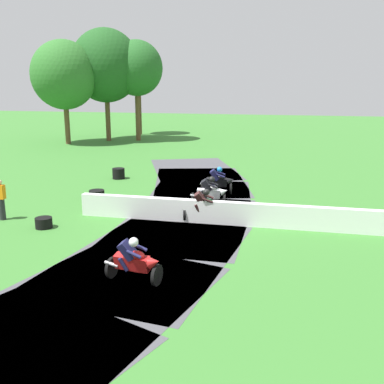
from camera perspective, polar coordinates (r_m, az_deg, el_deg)
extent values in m
plane|color=#38752D|center=(17.71, -0.79, -3.76)|extent=(120.00, 120.00, 0.00)
cube|color=#47474C|center=(11.65, -14.10, -13.96)|extent=(6.62, 8.59, 0.01)
cube|color=#47474C|center=(14.44, -5.13, -7.97)|extent=(5.79, 8.18, 0.01)
cube|color=#47474C|center=(17.71, -0.79, -3.75)|extent=(4.86, 7.63, 0.01)
cube|color=#47474C|center=(21.21, 0.91, -0.77)|extent=(5.75, 8.15, 0.01)
cube|color=#47474C|center=(24.79, 1.04, 1.37)|extent=(6.58, 8.58, 0.01)
cube|color=#47474C|center=(28.37, 0.19, 2.97)|extent=(7.31, 8.86, 0.01)
cube|color=white|center=(17.17, 15.71, -3.30)|extent=(18.70, 0.36, 0.90)
cylinder|color=black|center=(12.30, -4.49, -10.51)|extent=(0.20, 0.72, 0.72)
cylinder|color=black|center=(12.93, -10.17, -9.45)|extent=(0.20, 0.72, 0.72)
cube|color=red|center=(12.43, -7.60, -8.86)|extent=(1.04, 0.51, 0.45)
ellipsoid|color=red|center=(12.21, -7.01, -7.98)|extent=(0.48, 0.39, 0.30)
cone|color=red|center=(12.07, -4.81, -8.89)|extent=(0.44, 0.42, 0.46)
cylinder|color=#B2B2B7|center=(12.68, -10.21, -9.01)|extent=(0.42, 0.15, 0.17)
cube|color=#1E1E4C|center=(12.26, -8.17, -7.32)|extent=(0.54, 0.39, 0.62)
sphere|color=white|center=(12.01, -7.44, -6.35)|extent=(0.26, 0.26, 0.26)
cylinder|color=#1E1E4C|center=(12.25, -6.64, -6.97)|extent=(0.44, 0.14, 0.24)
cylinder|color=#1E1E4C|center=(11.99, -7.42, -7.87)|extent=(0.44, 0.14, 0.24)
cylinder|color=#1E1E4C|center=(12.63, -7.95, -8.21)|extent=(0.29, 0.18, 0.42)
cylinder|color=#1E1E4C|center=(12.38, -8.74, -9.10)|extent=(0.29, 0.18, 0.42)
cylinder|color=black|center=(17.57, 3.68, -2.93)|extent=(0.16, 0.71, 0.71)
cylinder|color=black|center=(17.70, -0.86, -2.78)|extent=(0.16, 0.71, 0.71)
cube|color=#198438|center=(17.48, 1.39, -1.99)|extent=(1.03, 0.45, 0.45)
ellipsoid|color=#198438|center=(17.34, 1.97, -1.25)|extent=(0.47, 0.36, 0.29)
cone|color=#198438|center=(17.37, 3.62, -1.71)|extent=(0.42, 0.39, 0.46)
cylinder|color=#B2B2B7|center=(17.48, -0.61, -2.34)|extent=(0.42, 0.16, 0.17)
cube|color=#331919|center=(17.31, 1.11, -0.86)|extent=(0.52, 0.41, 0.61)
sphere|color=black|center=(17.17, 1.82, -0.04)|extent=(0.26, 0.26, 0.26)
cylinder|color=#331919|center=(17.44, 2.08, -0.55)|extent=(0.43, 0.17, 0.24)
cylinder|color=#331919|center=(17.12, 1.98, -1.08)|extent=(0.43, 0.17, 0.24)
cylinder|color=#331919|center=(17.65, 0.86, -1.65)|extent=(0.27, 0.20, 0.42)
cylinder|color=#331919|center=(17.33, 0.74, -2.19)|extent=(0.27, 0.20, 0.42)
cylinder|color=black|center=(19.73, 4.15, -1.05)|extent=(0.17, 0.68, 0.67)
cylinder|color=black|center=(19.80, 0.09, -0.96)|extent=(0.17, 0.68, 0.67)
cube|color=silver|center=(19.64, 2.12, -0.19)|extent=(1.03, 0.45, 0.43)
ellipsoid|color=silver|center=(19.54, 2.65, 0.51)|extent=(0.48, 0.36, 0.27)
cone|color=silver|center=(19.57, 4.11, 0.09)|extent=(0.42, 0.39, 0.44)
cylinder|color=#B2B2B7|center=(19.60, 0.35, -0.50)|extent=(0.42, 0.16, 0.17)
cube|color=black|center=(19.51, 1.89, 0.86)|extent=(0.52, 0.39, 0.60)
sphere|color=black|center=(19.40, 2.53, 1.63)|extent=(0.26, 0.26, 0.26)
cylinder|color=black|center=(19.66, 2.73, 1.09)|extent=(0.43, 0.16, 0.24)
cylinder|color=black|center=(19.32, 2.68, 0.73)|extent=(0.43, 0.16, 0.24)
cylinder|color=black|center=(19.81, 1.63, 0.06)|extent=(0.28, 0.18, 0.42)
cylinder|color=black|center=(19.48, 1.56, -0.32)|extent=(0.28, 0.18, 0.42)
cylinder|color=black|center=(21.95, 4.97, 0.47)|extent=(0.15, 0.69, 0.68)
cylinder|color=black|center=(22.05, 1.34, 0.58)|extent=(0.15, 0.69, 0.68)
cube|color=black|center=(21.88, 3.15, 1.25)|extent=(1.03, 0.42, 0.44)
ellipsoid|color=black|center=(21.78, 3.63, 1.88)|extent=(0.47, 0.35, 0.28)
cone|color=black|center=(21.80, 4.94, 1.50)|extent=(0.42, 0.38, 0.45)
cylinder|color=#B2B2B7|center=(21.85, 1.56, 0.99)|extent=(0.42, 0.15, 0.17)
cube|color=#1E1E4C|center=(21.75, 2.94, 2.20)|extent=(0.52, 0.39, 0.60)
sphere|color=#1E7FE0|center=(21.64, 3.53, 2.88)|extent=(0.26, 0.26, 0.26)
cylinder|color=#1E1E4C|center=(21.90, 3.71, 2.40)|extent=(0.43, 0.15, 0.24)
cylinder|color=#1E1E4C|center=(21.56, 3.65, 2.08)|extent=(0.43, 0.15, 0.24)
cylinder|color=#1E1E4C|center=(22.06, 2.72, 1.48)|extent=(0.27, 0.18, 0.42)
cylinder|color=#1E1E4C|center=(21.72, 2.64, 1.15)|extent=(0.27, 0.18, 0.42)
cylinder|color=black|center=(17.82, -18.32, -4.04)|extent=(0.63, 0.63, 0.20)
cylinder|color=black|center=(17.76, -18.36, -3.43)|extent=(0.63, 0.63, 0.20)
cylinder|color=black|center=(21.60, -12.01, -0.55)|extent=(0.72, 0.72, 0.20)
cylinder|color=black|center=(21.55, -12.04, -0.03)|extent=(0.72, 0.72, 0.20)
cylinder|color=black|center=(25.79, -9.31, 1.90)|extent=(0.69, 0.69, 0.20)
cylinder|color=black|center=(25.75, -9.33, 2.34)|extent=(0.69, 0.69, 0.20)
cylinder|color=black|center=(25.71, -9.34, 2.78)|extent=(0.69, 0.69, 0.20)
cylinder|color=#232328|center=(19.36, -23.00, -2.03)|extent=(0.24, 0.24, 0.86)
cube|color=orange|center=(19.19, -23.20, 0.01)|extent=(0.34, 0.22, 0.56)
cylinder|color=brown|center=(42.69, -10.64, 9.19)|extent=(0.44, 0.44, 4.12)
ellipsoid|color=#1E511E|center=(42.59, -10.93, 15.51)|extent=(6.24, 6.24, 6.55)
cylinder|color=brown|center=(42.44, -6.90, 9.59)|extent=(0.44, 0.44, 4.55)
ellipsoid|color=#235B23|center=(42.35, -7.08, 15.38)|extent=(4.74, 4.74, 4.98)
cylinder|color=brown|center=(41.30, -15.60, 8.37)|extent=(0.44, 0.44, 3.55)
ellipsoid|color=#2D6B28|center=(41.14, -15.98, 14.13)|extent=(5.60, 5.60, 5.87)
cylinder|color=brown|center=(47.27, -6.72, 10.15)|extent=(0.44, 0.44, 4.77)
ellipsoid|color=#2D6B28|center=(47.19, -6.86, 15.02)|extent=(3.83, 3.83, 4.02)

